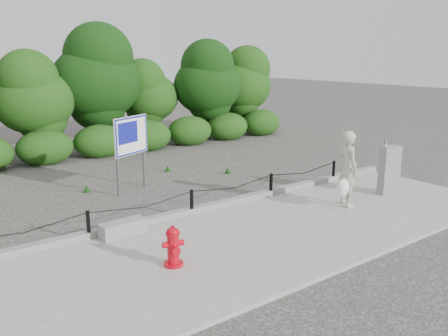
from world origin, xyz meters
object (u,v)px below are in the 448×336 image
fire_hydrant (173,247)px  utility_cabinet (389,170)px  advertising_sign (131,139)px  concrete_block (123,228)px  pedestrian (348,170)px

fire_hydrant → utility_cabinet: utility_cabinet is taller
advertising_sign → concrete_block: bearing=-143.5°
fire_hydrant → pedestrian: 5.22m
concrete_block → advertising_sign: advertising_sign is taller
pedestrian → advertising_sign: size_ratio=0.89×
fire_hydrant → pedestrian: bearing=17.7°
pedestrian → utility_cabinet: 1.74m
fire_hydrant → utility_cabinet: (6.90, 0.36, 0.30)m
fire_hydrant → concrete_block: (-0.10, 1.87, -0.20)m
concrete_block → advertising_sign: (1.75, 3.07, 1.25)m
fire_hydrant → pedestrian: pedestrian is taller
fire_hydrant → advertising_sign: 5.31m
concrete_block → advertising_sign: bearing=60.3°
concrete_block → utility_cabinet: size_ratio=0.67×
fire_hydrant → advertising_sign: advertising_sign is taller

